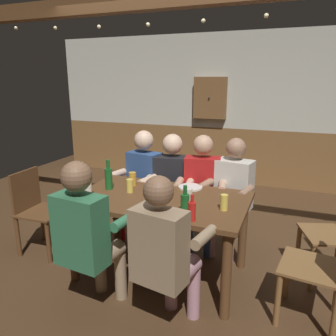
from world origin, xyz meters
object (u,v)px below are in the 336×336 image
at_px(bottle_0, 185,203).
at_px(pint_glass_2, 224,202).
at_px(bottle_1, 192,210).
at_px(wall_dart_cabinet, 210,98).
at_px(plate_0, 190,187).
at_px(person_1, 171,183).
at_px(pint_glass_1, 130,186).
at_px(person_5, 165,250).
at_px(person_4, 87,232).
at_px(pint_glass_0, 133,179).
at_px(person_2, 202,187).
at_px(chair_empty_near_left, 37,209).
at_px(pint_glass_4, 88,188).
at_px(bottle_2, 109,178).
at_px(dining_table, 160,209).
at_px(condiment_caddy, 161,189).
at_px(person_0, 141,179).
at_px(chair_empty_far_end, 324,267).
at_px(person_3, 231,191).
at_px(pint_glass_3, 188,195).

bearing_deg(bottle_0, pint_glass_2, 32.52).
relative_size(bottle_0, bottle_1, 1.11).
bearing_deg(wall_dart_cabinet, plate_0, -79.13).
xyz_separation_m(person_1, pint_glass_1, (-0.16, -0.68, 0.16)).
bearing_deg(person_1, person_5, 99.89).
bearing_deg(pint_glass_2, person_5, -114.27).
bearing_deg(person_1, pint_glass_2, 124.53).
relative_size(person_4, pint_glass_0, 9.32).
bearing_deg(bottle_1, pint_glass_1, 151.13).
distance_m(person_4, bottle_0, 0.78).
xyz_separation_m(person_4, wall_dart_cabinet, (-0.04, 3.76, 0.80)).
bearing_deg(pint_glass_0, person_1, 64.35).
height_order(person_1, plate_0, person_1).
distance_m(person_5, pint_glass_0, 1.18).
height_order(person_2, chair_empty_near_left, person_2).
xyz_separation_m(chair_empty_near_left, pint_glass_4, (0.79, -0.16, 0.37)).
relative_size(chair_empty_near_left, bottle_2, 3.00).
xyz_separation_m(dining_table, person_5, (0.32, -0.70, 0.01)).
bearing_deg(person_5, pint_glass_2, 76.03).
height_order(person_2, condiment_caddy, person_2).
bearing_deg(person_4, dining_table, 72.69).
relative_size(person_0, pint_glass_2, 9.43).
bearing_deg(chair_empty_near_left, condiment_caddy, 96.37).
bearing_deg(plate_0, chair_empty_far_end, -23.91).
distance_m(person_5, bottle_0, 0.47).
height_order(person_3, chair_empty_far_end, person_3).
bearing_deg(bottle_0, bottle_1, -51.50).
height_order(chair_empty_far_end, pint_glass_0, pint_glass_0).
xyz_separation_m(dining_table, pint_glass_0, (-0.39, 0.22, 0.18)).
bearing_deg(person_2, dining_table, 63.75).
bearing_deg(pint_glass_3, pint_glass_0, 160.78).
distance_m(chair_empty_far_end, pint_glass_3, 1.17).
height_order(bottle_0, bottle_2, bottle_2).
relative_size(pint_glass_0, wall_dart_cabinet, 0.19).
bearing_deg(pint_glass_3, person_2, 95.94).
relative_size(plate_0, bottle_0, 1.02).
bearing_deg(person_1, chair_empty_near_left, 22.03).
distance_m(chair_empty_near_left, bottle_2, 0.95).
height_order(plate_0, pint_glass_2, pint_glass_2).
distance_m(condiment_caddy, bottle_0, 0.57).
height_order(dining_table, person_1, person_1).
xyz_separation_m(person_3, person_4, (-0.82, -1.41, 0.02)).
distance_m(condiment_caddy, pint_glass_1, 0.29).
relative_size(bottle_1, pint_glass_4, 1.31).
bearing_deg(pint_glass_3, wall_dart_cabinet, 101.24).
bearing_deg(person_0, pint_glass_4, 96.33).
bearing_deg(pint_glass_0, pint_glass_1, -69.37).
bearing_deg(chair_empty_near_left, bottle_1, 77.44).
distance_m(dining_table, pint_glass_2, 0.63).
height_order(chair_empty_far_end, pint_glass_3, pint_glass_3).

